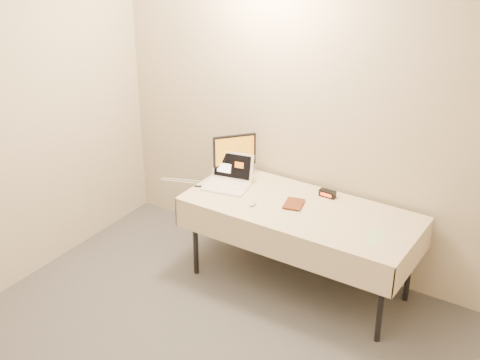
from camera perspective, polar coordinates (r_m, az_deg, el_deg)
The scene contains 9 objects.
back_wall at distance 5.36m, azimuth 7.78°, elevation 5.37°, with size 4.00×0.10×2.70m, color beige.
table at distance 5.27m, azimuth 5.20°, elevation -2.96°, with size 1.86×0.81×0.74m.
laptop at distance 5.55m, azimuth -0.96°, elevation 0.17°, with size 0.42×0.39×0.25m.
monitor at distance 5.63m, azimuth -0.48°, elevation 2.37°, with size 0.26×0.29×0.38m.
book at distance 5.24m, azimuth 3.87°, elevation -1.10°, with size 0.14×0.02×0.19m, color #993E1B.
alarm_clock at distance 5.42m, azimuth 7.47°, elevation -1.16°, with size 0.13×0.06×0.06m.
clicker at distance 5.25m, azimuth 1.08°, elevation -2.07°, with size 0.04×0.09×0.02m, color silver.
paper_form at distance 4.92m, azimuth 11.40°, elevation -4.84°, with size 0.10×0.25×0.00m, color #C4ECBC.
usb_dongle at distance 5.55m, azimuth -3.60°, elevation -0.54°, with size 0.06×0.02×0.01m, color black.
Camera 1 is at (2.07, -2.07, 3.23)m, focal length 50.00 mm.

